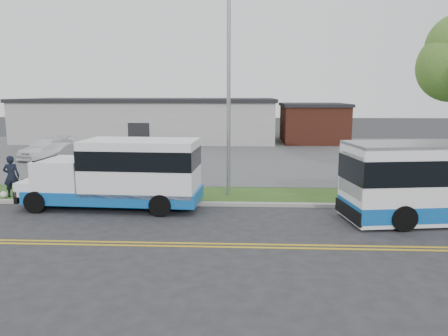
# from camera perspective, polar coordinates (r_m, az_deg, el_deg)

# --- Properties ---
(ground) EXTENTS (140.00, 140.00, 0.00)m
(ground) POSITION_cam_1_polar(r_m,az_deg,el_deg) (18.71, -9.02, -5.63)
(ground) COLOR #28282B
(ground) RESTS_ON ground
(lane_line_north) EXTENTS (70.00, 0.12, 0.01)m
(lane_line_north) POSITION_cam_1_polar(r_m,az_deg,el_deg) (15.13, -12.01, -9.47)
(lane_line_north) COLOR gold
(lane_line_north) RESTS_ON ground
(lane_line_south) EXTENTS (70.00, 0.12, 0.01)m
(lane_line_south) POSITION_cam_1_polar(r_m,az_deg,el_deg) (14.86, -12.30, -9.84)
(lane_line_south) COLOR gold
(lane_line_south) RESTS_ON ground
(curb) EXTENTS (80.00, 0.30, 0.15)m
(curb) POSITION_cam_1_polar(r_m,az_deg,el_deg) (19.73, -8.38, -4.58)
(curb) COLOR #9E9B93
(curb) RESTS_ON ground
(verge) EXTENTS (80.00, 3.30, 0.10)m
(verge) POSITION_cam_1_polar(r_m,az_deg,el_deg) (21.45, -7.46, -3.45)
(verge) COLOR #294918
(verge) RESTS_ON ground
(parking_lot) EXTENTS (80.00, 25.00, 0.10)m
(parking_lot) POSITION_cam_1_polar(r_m,az_deg,el_deg) (35.19, -3.42, 1.82)
(parking_lot) COLOR #4C4C4F
(parking_lot) RESTS_ON ground
(commercial_building) EXTENTS (25.40, 10.40, 4.35)m
(commercial_building) POSITION_cam_1_polar(r_m,az_deg,el_deg) (45.78, -9.62, 6.24)
(commercial_building) COLOR #9E9E99
(commercial_building) RESTS_ON ground
(brick_wing) EXTENTS (6.30, 7.30, 3.90)m
(brick_wing) POSITION_cam_1_polar(r_m,az_deg,el_deg) (44.26, 11.56, 5.77)
(brick_wing) COLOR brown
(brick_wing) RESTS_ON ground
(streetlight_near) EXTENTS (0.35, 1.53, 9.50)m
(streetlight_near) POSITION_cam_1_polar(r_m,az_deg,el_deg) (20.39, 0.60, 10.63)
(streetlight_near) COLOR gray
(streetlight_near) RESTS_ON verge
(shuttle_bus) EXTENTS (7.90, 2.96, 2.98)m
(shuttle_bus) POSITION_cam_1_polar(r_m,az_deg,el_deg) (19.22, -12.91, -0.48)
(shuttle_bus) COLOR #0F56A8
(shuttle_bus) RESTS_ON ground
(pedestrian) EXTENTS (0.81, 0.64, 1.97)m
(pedestrian) POSITION_cam_1_polar(r_m,az_deg,el_deg) (22.72, -26.01, -0.97)
(pedestrian) COLOR black
(pedestrian) RESTS_ON verge
(parked_car_a) EXTENTS (2.50, 4.42, 1.38)m
(parked_car_a) POSITION_cam_1_polar(r_m,az_deg,el_deg) (32.32, -20.69, 1.80)
(parked_car_a) COLOR #A7A9AE
(parked_car_a) RESTS_ON parking_lot
(parked_car_b) EXTENTS (3.00, 5.42, 1.49)m
(parked_car_b) POSITION_cam_1_polar(r_m,az_deg,el_deg) (35.29, -22.13, 2.43)
(parked_car_b) COLOR white
(parked_car_b) RESTS_ON parking_lot
(grocery_bag_left) EXTENTS (0.32, 0.32, 0.32)m
(grocery_bag_left) POSITION_cam_1_polar(r_m,az_deg,el_deg) (22.81, -26.82, -3.11)
(grocery_bag_left) COLOR white
(grocery_bag_left) RESTS_ON verge
(grocery_bag_right) EXTENTS (0.32, 0.32, 0.32)m
(grocery_bag_right) POSITION_cam_1_polar(r_m,az_deg,el_deg) (22.95, -24.91, -2.89)
(grocery_bag_right) COLOR white
(grocery_bag_right) RESTS_ON verge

